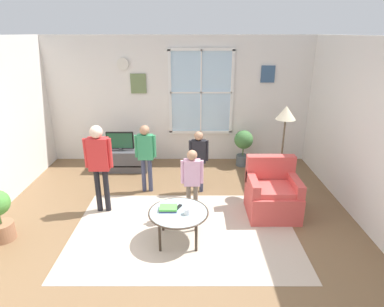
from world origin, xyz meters
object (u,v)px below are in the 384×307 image
object	(u,v)px
coffee_table	(179,213)
person_green_shirt	(146,151)
potted_plant_corner	(0,213)
armchair	(273,194)
person_pink_shirt	(193,177)
potted_plant_by_window	(244,144)
book_stack	(169,208)
tv_stand	(122,160)
person_black_shirt	(199,155)
cup	(188,211)
television	(121,141)
person_red_shirt	(100,159)
floor_lamp	(286,122)
remote_near_books	(179,207)

from	to	relation	value
coffee_table	person_green_shirt	world-z (taller)	person_green_shirt
person_green_shirt	potted_plant_corner	xyz separation A→B (m)	(-1.79, -1.45, -0.36)
armchair	person_pink_shirt	size ratio (longest dim) A/B	0.79
person_pink_shirt	potted_plant_by_window	world-z (taller)	person_pink_shirt
coffee_table	potted_plant_by_window	size ratio (longest dim) A/B	1.05
person_green_shirt	book_stack	bearing A→B (deg)	-71.41
tv_stand	person_pink_shirt	xyz separation A→B (m)	(1.45, -1.86, 0.47)
person_black_shirt	armchair	bearing A→B (deg)	-33.01
cup	television	bearing A→B (deg)	119.05
armchair	tv_stand	bearing A→B (deg)	147.44
person_red_shirt	potted_plant_by_window	world-z (taller)	person_red_shirt
person_red_shirt	floor_lamp	xyz separation A→B (m)	(2.92, 0.56, 0.43)
person_green_shirt	person_red_shirt	world-z (taller)	person_red_shirt
person_black_shirt	book_stack	bearing A→B (deg)	-107.04
person_green_shirt	potted_plant_by_window	world-z (taller)	person_green_shirt
book_stack	armchair	bearing A→B (deg)	23.25
person_pink_shirt	television	bearing A→B (deg)	127.99
coffee_table	person_pink_shirt	xyz separation A→B (m)	(0.18, 0.58, 0.27)
coffee_table	potted_plant_by_window	distance (m)	2.96
television	armchair	xyz separation A→B (m)	(2.69, -1.72, -0.31)
coffee_table	person_green_shirt	size ratio (longest dim) A/B	0.66
floor_lamp	coffee_table	bearing A→B (deg)	-141.49
remote_near_books	floor_lamp	world-z (taller)	floor_lamp
person_green_shirt	cup	bearing A→B (deg)	-64.45
person_red_shirt	potted_plant_by_window	bearing A→B (deg)	37.25
cup	remote_near_books	distance (m)	0.21
television	potted_plant_corner	world-z (taller)	television
coffee_table	person_pink_shirt	bearing A→B (deg)	72.65
remote_near_books	floor_lamp	size ratio (longest dim) A/B	0.09
tv_stand	remote_near_books	bearing A→B (deg)	-61.61
cup	book_stack	bearing A→B (deg)	156.87
armchair	remote_near_books	distance (m)	1.56
person_pink_shirt	floor_lamp	distance (m)	1.81
person_black_shirt	potted_plant_corner	distance (m)	3.07
cup	person_green_shirt	xyz separation A→B (m)	(-0.74, 1.54, 0.28)
cup	floor_lamp	xyz separation A→B (m)	(1.58, 1.41, 0.83)
book_stack	cup	xyz separation A→B (m)	(0.25, -0.11, 0.02)
book_stack	person_black_shirt	size ratio (longest dim) A/B	0.21
person_black_shirt	person_green_shirt	distance (m)	0.91
person_green_shirt	person_pink_shirt	xyz separation A→B (m)	(0.80, -0.90, -0.07)
armchair	person_red_shirt	xyz separation A→B (m)	(-2.65, 0.07, 0.56)
tv_stand	cup	xyz separation A→B (m)	(1.39, -2.50, 0.27)
potted_plant_corner	tv_stand	bearing A→B (deg)	64.67
remote_near_books	cup	bearing A→B (deg)	-52.67
person_green_shirt	coffee_table	bearing A→B (deg)	-67.33
person_green_shirt	potted_plant_by_window	size ratio (longest dim) A/B	1.58
tv_stand	floor_lamp	size ratio (longest dim) A/B	0.68
potted_plant_corner	floor_lamp	world-z (taller)	floor_lamp
coffee_table	person_green_shirt	bearing A→B (deg)	112.67
television	book_stack	bearing A→B (deg)	-64.63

